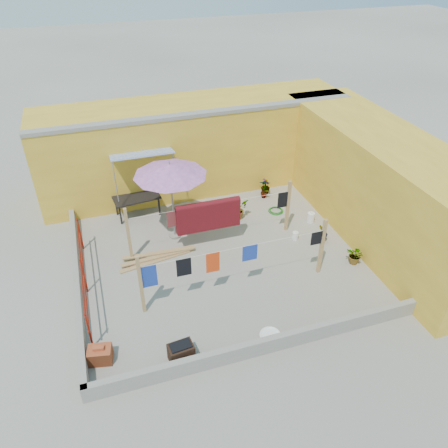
{
  "coord_description": "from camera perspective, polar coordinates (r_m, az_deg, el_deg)",
  "views": [
    {
      "loc": [
        -3.03,
        -9.66,
        8.23
      ],
      "look_at": [
        0.21,
        0.3,
        1.04
      ],
      "focal_mm": 35.0,
      "sensor_mm": 36.0,
      "label": 1
    }
  ],
  "objects": [
    {
      "name": "plant_right_c",
      "position": [
        13.3,
        16.81,
        -3.96
      ],
      "size": [
        0.61,
        0.64,
        0.56
      ],
      "primitive_type": "imported",
      "rotation": [
        0.0,
        0.0,
        5.16
      ],
      "color": "#1E5E1A",
      "rests_on": "ground"
    },
    {
      "name": "plant_back_a",
      "position": [
        14.67,
        1.84,
        1.97
      ],
      "size": [
        0.81,
        0.78,
        0.7
      ],
      "primitive_type": "imported",
      "rotation": [
        0.0,
        0.0,
        0.48
      ],
      "color": "#1E5E1A",
      "rests_on": "ground"
    },
    {
      "name": "plant_right_b",
      "position": [
        13.88,
        12.83,
        -1.18
      ],
      "size": [
        0.4,
        0.44,
        0.67
      ],
      "primitive_type": "imported",
      "rotation": [
        0.0,
        0.0,
        4.36
      ],
      "color": "#1E5E1A",
      "rests_on": "ground"
    },
    {
      "name": "red_railing",
      "position": [
        12.11,
        -17.94,
        -5.89
      ],
      "size": [
        0.05,
        4.2,
        1.1
      ],
      "color": "maroon",
      "rests_on": "ground"
    },
    {
      "name": "plant_back_b",
      "position": [
        16.19,
        5.45,
        4.95
      ],
      "size": [
        0.4,
        0.4,
        0.58
      ],
      "primitive_type": "imported",
      "rotation": [
        0.0,
        0.0,
        1.31
      ],
      "color": "#1E5E1A",
      "rests_on": "ground"
    },
    {
      "name": "green_hose",
      "position": [
        15.27,
        6.78,
        1.76
      ],
      "size": [
        0.53,
        0.53,
        0.08
      ],
      "color": "#176918",
      "rests_on": "ground"
    },
    {
      "name": "water_jug_b",
      "position": [
        13.95,
        9.28,
        -1.52
      ],
      "size": [
        0.2,
        0.2,
        0.31
      ],
      "color": "white",
      "rests_on": "ground"
    },
    {
      "name": "wall_right",
      "position": [
        14.32,
        19.8,
        4.72
      ],
      "size": [
        2.4,
        9.0,
        3.2
      ],
      "primitive_type": "cube",
      "color": "gold",
      "rests_on": "ground"
    },
    {
      "name": "parapet_front",
      "position": [
        10.51,
        5.66,
        -15.45
      ],
      "size": [
        8.3,
        0.16,
        0.44
      ],
      "primitive_type": "cube",
      "color": "gray",
      "rests_on": "ground"
    },
    {
      "name": "brazier",
      "position": [
        10.33,
        -5.62,
        -16.38
      ],
      "size": [
        0.6,
        0.43,
        0.51
      ],
      "color": "black",
      "rests_on": "ground"
    },
    {
      "name": "parapet_left",
      "position": [
        12.59,
        -18.62,
        -7.24
      ],
      "size": [
        0.16,
        7.3,
        0.44
      ],
      "primitive_type": "cube",
      "color": "gray",
      "rests_on": "ground"
    },
    {
      "name": "plant_right_a",
      "position": [
        15.86,
        5.31,
        4.65
      ],
      "size": [
        0.48,
        0.43,
        0.76
      ],
      "primitive_type": "imported",
      "rotation": [
        0.0,
        0.0,
        2.64
      ],
      "color": "#1E5E1A",
      "rests_on": "ground"
    },
    {
      "name": "brick_stack",
      "position": [
        10.68,
        -15.88,
        -16.1
      ],
      "size": [
        0.6,
        0.49,
        0.46
      ],
      "color": "#B04D28",
      "rests_on": "ground"
    },
    {
      "name": "wall_back",
      "position": [
        16.2,
        -3.93,
        10.27
      ],
      "size": [
        11.0,
        3.27,
        3.21
      ],
      "color": "gold",
      "rests_on": "ground"
    },
    {
      "name": "outdoor_table",
      "position": [
        14.97,
        -11.33,
        3.27
      ],
      "size": [
        1.59,
        0.93,
        0.71
      ],
      "color": "black",
      "rests_on": "ground"
    },
    {
      "name": "lumber_pile",
      "position": [
        13.17,
        -8.71,
        -4.27
      ],
      "size": [
        2.32,
        0.63,
        0.14
      ],
      "color": "tan",
      "rests_on": "ground"
    },
    {
      "name": "clothesline_rig",
      "position": [
        12.83,
        -1.78,
        0.41
      ],
      "size": [
        5.09,
        2.35,
        1.8
      ],
      "color": "tan",
      "rests_on": "ground"
    },
    {
      "name": "patio_umbrella",
      "position": [
        12.84,
        -7.07,
        6.99
      ],
      "size": [
        2.8,
        2.8,
        2.63
      ],
      "color": "gray",
      "rests_on": "ground"
    },
    {
      "name": "white_basin",
      "position": [
        10.93,
        6.05,
        -14.26
      ],
      "size": [
        0.53,
        0.53,
        0.09
      ],
      "color": "white",
      "rests_on": "ground"
    },
    {
      "name": "water_jug_a",
      "position": [
        14.85,
        11.27,
        0.86
      ],
      "size": [
        0.24,
        0.24,
        0.38
      ],
      "color": "white",
      "rests_on": "ground"
    },
    {
      "name": "ground",
      "position": [
        13.05,
        -0.49,
        -4.63
      ],
      "size": [
        80.0,
        80.0,
        0.0
      ],
      "primitive_type": "plane",
      "color": "#9E998E",
      "rests_on": "ground"
    }
  ]
}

